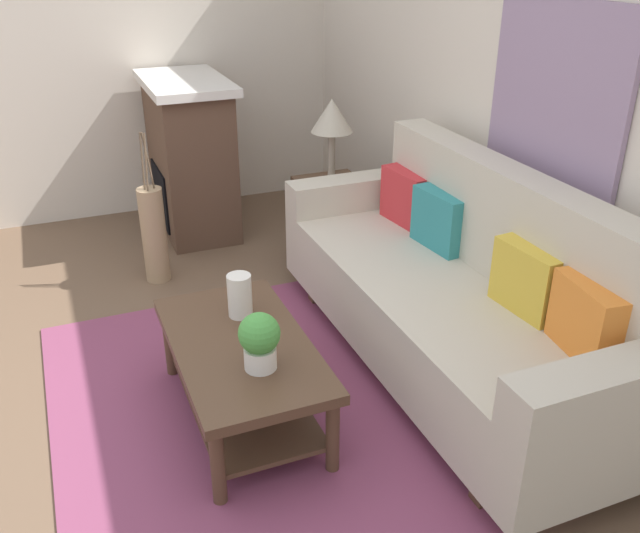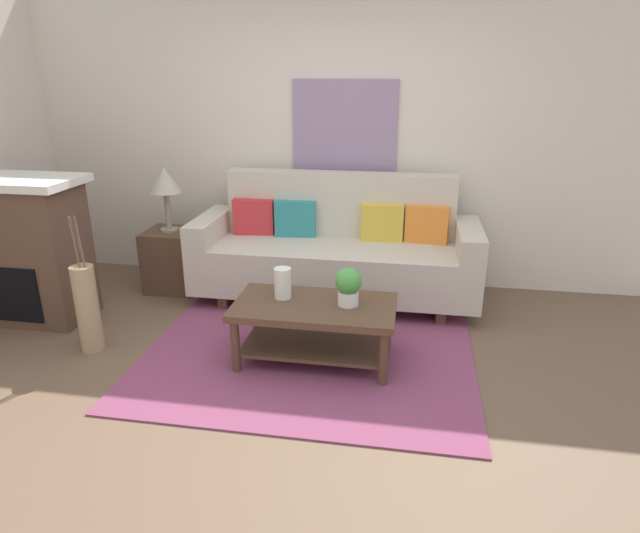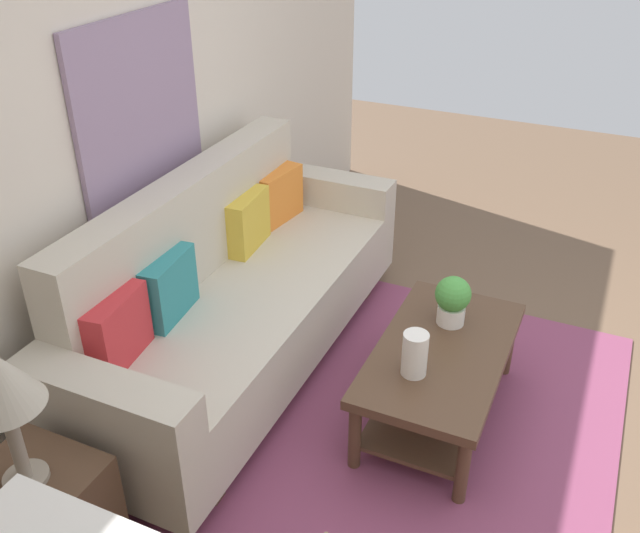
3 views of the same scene
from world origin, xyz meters
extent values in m
plane|color=brown|center=(0.00, 0.00, 0.00)|extent=(9.79, 9.79, 0.00)
cube|color=beige|center=(0.00, 2.07, 1.35)|extent=(5.79, 0.10, 2.70)
cube|color=#843D5B|center=(0.00, 0.50, 0.01)|extent=(2.32, 1.99, 0.01)
cube|color=beige|center=(0.04, 1.47, 0.32)|extent=(2.03, 0.84, 0.40)
cube|color=beige|center=(0.04, 1.79, 0.80)|extent=(2.03, 0.20, 0.56)
cube|color=beige|center=(-1.07, 1.47, 0.42)|extent=(0.20, 0.84, 0.60)
cube|color=beige|center=(1.15, 1.47, 0.42)|extent=(0.20, 0.84, 0.60)
cube|color=#513826|center=(-0.87, 1.47, 0.06)|extent=(0.08, 0.74, 0.12)
cube|color=#513826|center=(0.95, 1.47, 0.06)|extent=(0.08, 0.74, 0.12)
cube|color=red|center=(-0.73, 1.66, 0.68)|extent=(0.37, 0.16, 0.32)
cube|color=teal|center=(-0.34, 1.66, 0.68)|extent=(0.37, 0.16, 0.32)
cube|color=gold|center=(0.42, 1.66, 0.68)|extent=(0.37, 0.15, 0.32)
cube|color=orange|center=(0.81, 1.66, 0.68)|extent=(0.37, 0.17, 0.32)
cube|color=#513826|center=(0.06, 0.39, 0.41)|extent=(1.10, 0.60, 0.05)
cube|color=#513826|center=(0.06, 0.39, 0.12)|extent=(0.98, 0.50, 0.02)
cylinder|color=#513826|center=(-0.43, 0.14, 0.19)|extent=(0.06, 0.06, 0.38)
cylinder|color=#513826|center=(0.55, 0.14, 0.19)|extent=(0.06, 0.06, 0.38)
cylinder|color=#513826|center=(-0.43, 0.64, 0.19)|extent=(0.06, 0.06, 0.38)
cylinder|color=#513826|center=(0.55, 0.64, 0.19)|extent=(0.06, 0.06, 0.38)
cylinder|color=white|center=(-0.18, 0.46, 0.54)|extent=(0.12, 0.12, 0.22)
cylinder|color=white|center=(0.28, 0.42, 0.48)|extent=(0.14, 0.14, 0.10)
sphere|color=#489941|center=(0.28, 0.42, 0.60)|extent=(0.18, 0.18, 0.18)
cube|color=#513826|center=(-1.47, 1.49, 0.28)|extent=(0.44, 0.44, 0.56)
cylinder|color=gray|center=(-1.47, 1.49, 0.57)|extent=(0.16, 0.16, 0.02)
cylinder|color=gray|center=(-1.47, 1.49, 0.74)|extent=(0.05, 0.05, 0.35)
cone|color=#B2A893|center=(-1.47, 1.49, 1.02)|extent=(0.28, 0.28, 0.22)
cube|color=brown|center=(-2.35, 0.71, 0.55)|extent=(0.90, 0.50, 1.10)
cube|color=black|center=(-2.35, 0.46, 0.30)|extent=(0.52, 0.02, 0.44)
cube|color=silver|center=(-2.35, 0.71, 1.13)|extent=(1.02, 0.58, 0.06)
cylinder|color=tan|center=(-1.57, 0.27, 0.32)|extent=(0.16, 0.16, 0.64)
cylinder|color=brown|center=(-1.55, 0.27, 0.82)|extent=(0.05, 0.04, 0.36)
cylinder|color=brown|center=(-1.58, 0.29, 0.82)|extent=(0.04, 0.05, 0.36)
cylinder|color=brown|center=(-1.58, 0.26, 0.82)|extent=(0.05, 0.03, 0.36)
cube|color=gray|center=(0.04, 2.00, 1.42)|extent=(0.93, 0.03, 0.88)
camera|label=1|loc=(2.65, -0.27, 2.13)|focal=38.45mm
camera|label=2|loc=(0.67, -2.93, 1.92)|focal=30.49mm
camera|label=3|loc=(-2.65, -0.19, 2.47)|focal=39.26mm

